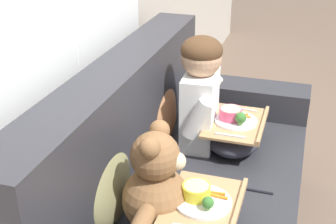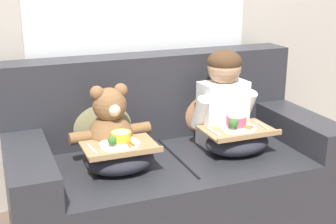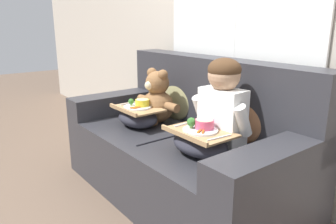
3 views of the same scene
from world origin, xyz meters
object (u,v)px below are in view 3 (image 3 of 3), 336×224
at_px(couch, 186,148).
at_px(lap_tray_child, 200,141).
at_px(throw_pillow_behind_teddy, 178,96).
at_px(teddy_bear, 157,100).
at_px(child_figure, 223,100).
at_px(throw_pillow_behind_child, 244,115).
at_px(lap_tray_teddy, 138,116).

xyz_separation_m(couch, lap_tray_child, (0.35, -0.19, 0.20)).
height_order(throw_pillow_behind_teddy, teddy_bear, teddy_bear).
relative_size(child_figure, lap_tray_child, 1.44).
relative_size(child_figure, teddy_bear, 1.23).
distance_m(throw_pillow_behind_child, lap_tray_teddy, 0.80).
height_order(couch, teddy_bear, couch).
xyz_separation_m(couch, throw_pillow_behind_child, (0.35, 0.21, 0.30)).
height_order(couch, child_figure, child_figure).
distance_m(couch, throw_pillow_behind_child, 0.50).
relative_size(throw_pillow_behind_child, child_figure, 0.69).
xyz_separation_m(couch, throw_pillow_behind_teddy, (-0.35, 0.21, 0.30)).
bearing_deg(lap_tray_child, lap_tray_teddy, 179.99).
distance_m(child_figure, lap_tray_child, 0.29).
distance_m(teddy_bear, lap_tray_teddy, 0.20).
height_order(child_figure, lap_tray_teddy, child_figure).
bearing_deg(teddy_bear, child_figure, 0.41).
bearing_deg(throw_pillow_behind_child, child_figure, -89.98).
relative_size(throw_pillow_behind_teddy, child_figure, 0.72).
bearing_deg(child_figure, throw_pillow_behind_teddy, 163.17).
xyz_separation_m(throw_pillow_behind_child, teddy_bear, (-0.69, -0.21, 0.00)).
bearing_deg(throw_pillow_behind_teddy, lap_tray_teddy, -89.95).
xyz_separation_m(throw_pillow_behind_child, lap_tray_teddy, (-0.69, -0.39, -0.10)).
height_order(couch, throw_pillow_behind_child, couch).
xyz_separation_m(teddy_bear, lap_tray_child, (0.69, -0.18, -0.10)).
relative_size(lap_tray_child, lap_tray_teddy, 1.05).
height_order(child_figure, teddy_bear, child_figure).
xyz_separation_m(throw_pillow_behind_child, child_figure, (0.00, -0.21, 0.13)).
xyz_separation_m(lap_tray_child, lap_tray_teddy, (-0.69, 0.00, -0.00)).
distance_m(couch, lap_tray_teddy, 0.44).
height_order(couch, lap_tray_teddy, couch).
relative_size(couch, throw_pillow_behind_child, 4.60).
bearing_deg(lap_tray_teddy, couch, 28.56).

